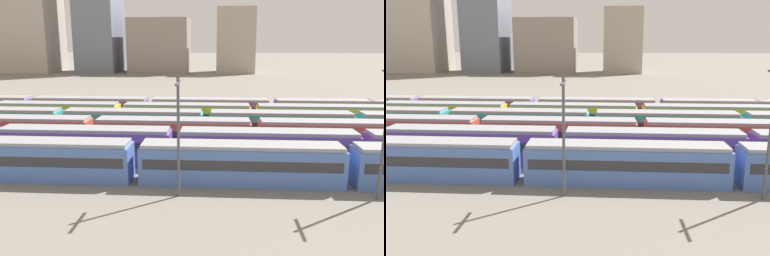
{
  "view_description": "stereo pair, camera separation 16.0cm",
  "coord_description": "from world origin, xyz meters",
  "views": [
    {
      "loc": [
        30.36,
        -33.22,
        12.86
      ],
      "look_at": [
        27.39,
        13.0,
        2.04
      ],
      "focal_mm": 36.2,
      "sensor_mm": 36.0,
      "label": 1
    },
    {
      "loc": [
        30.52,
        -33.21,
        12.86
      ],
      "look_at": [
        27.39,
        13.0,
        2.04
      ],
      "focal_mm": 36.2,
      "sensor_mm": 36.0,
      "label": 2
    }
  ],
  "objects": [
    {
      "name": "distant_building_0",
      "position": [
        -45.71,
        115.71,
        20.0
      ],
      "size": [
        28.58,
        20.2,
        40.01
      ],
      "primitive_type": "cube",
      "color": "#B2A899",
      "rests_on": "ground_plane"
    },
    {
      "name": "train_track_0",
      "position": [
        23.13,
        0.0,
        1.9
      ],
      "size": [
        74.7,
        3.06,
        3.75
      ],
      "color": "#4C70BC",
      "rests_on": "ground_plane"
    },
    {
      "name": "catenary_pole_0",
      "position": [
        27.34,
        -3.26,
        5.58
      ],
      "size": [
        0.24,
        3.2,
        10.06
      ],
      "color": "#4C4C51",
      "rests_on": "ground_plane"
    },
    {
      "name": "distant_building_2",
      "position": [
        8.75,
        115.71,
        9.98
      ],
      "size": [
        21.75,
        20.02,
        19.96
      ],
      "primitive_type": "cube",
      "color": "gray",
      "rests_on": "ground_plane"
    },
    {
      "name": "train_track_5",
      "position": [
        19.94,
        26.0,
        1.9
      ],
      "size": [
        74.7,
        3.06,
        3.75
      ],
      "color": "#6B429E",
      "rests_on": "ground_plane"
    },
    {
      "name": "distant_building_1",
      "position": [
        -14.22,
        115.71,
        22.93
      ],
      "size": [
        14.39,
        20.86,
        45.85
      ],
      "primitive_type": "cube",
      "color": "slate",
      "rests_on": "ground_plane"
    },
    {
      "name": "train_track_4",
      "position": [
        26.16,
        20.8,
        1.9
      ],
      "size": [
        93.6,
        3.06,
        3.75
      ],
      "color": "yellow",
      "rests_on": "ground_plane"
    },
    {
      "name": "train_track_1",
      "position": [
        45.04,
        5.2,
        1.9
      ],
      "size": [
        112.5,
        3.06,
        3.75
      ],
      "color": "#6B429E",
      "rests_on": "ground_plane"
    },
    {
      "name": "distant_building_3",
      "position": [
        37.1,
        115.71,
        11.9
      ],
      "size": [
        14.01,
        14.14,
        23.8
      ],
      "primitive_type": "cube",
      "color": "#A89989",
      "rests_on": "ground_plane"
    },
    {
      "name": "train_track_3",
      "position": [
        29.05,
        15.6,
        1.9
      ],
      "size": [
        74.7,
        3.06,
        3.75
      ],
      "color": "teal",
      "rests_on": "ground_plane"
    },
    {
      "name": "train_track_2",
      "position": [
        15.9,
        10.4,
        1.9
      ],
      "size": [
        74.7,
        3.06,
        3.75
      ],
      "color": "#BC4C38",
      "rests_on": "ground_plane"
    }
  ]
}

